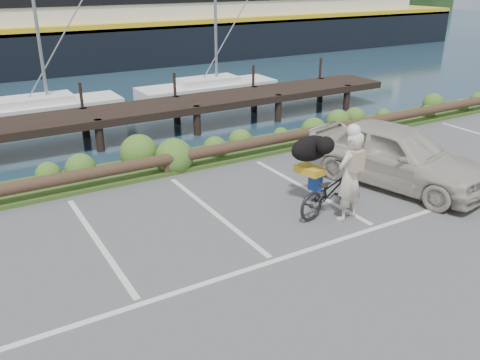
% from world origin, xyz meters
% --- Properties ---
extents(ground, '(72.00, 72.00, 0.00)m').
position_xyz_m(ground, '(0.00, 0.00, 0.00)').
color(ground, '#4F5052').
extents(vegetation_strip, '(34.00, 1.60, 0.10)m').
position_xyz_m(vegetation_strip, '(0.00, 5.30, 0.05)').
color(vegetation_strip, '#3D5B21').
rests_on(vegetation_strip, ground).
extents(log_rail, '(32.00, 0.30, 0.60)m').
position_xyz_m(log_rail, '(0.00, 4.60, 0.00)').
color(log_rail, '#443021').
rests_on(log_rail, ground).
extents(bicycle, '(2.07, 1.06, 1.04)m').
position_xyz_m(bicycle, '(2.25, 0.72, 0.52)').
color(bicycle, black).
rests_on(bicycle, ground).
extents(cyclist, '(0.79, 0.60, 1.96)m').
position_xyz_m(cyclist, '(2.34, 0.27, 0.98)').
color(cyclist, beige).
rests_on(cyclist, ground).
extents(dog, '(0.68, 1.08, 0.58)m').
position_xyz_m(dog, '(2.13, 1.34, 1.33)').
color(dog, black).
rests_on(dog, bicycle).
extents(parked_car, '(2.99, 4.91, 1.56)m').
position_xyz_m(parked_car, '(4.68, 1.17, 0.78)').
color(parked_car, '#BBB3A4').
rests_on(parked_car, ground).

